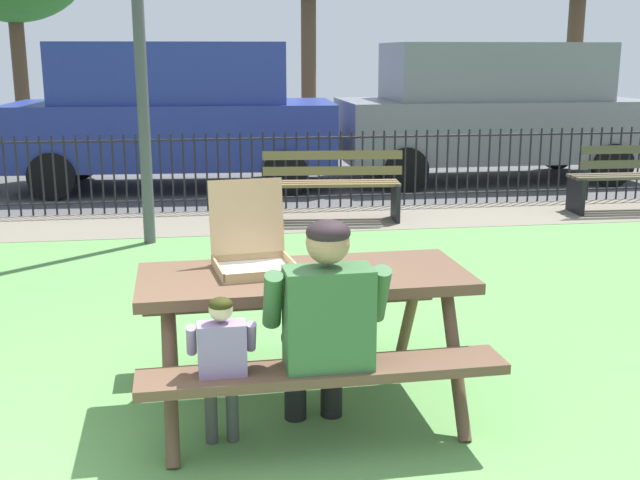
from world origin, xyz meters
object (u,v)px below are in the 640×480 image
(pizza_box_open, at_px, (252,248))
(park_bench_right, at_px, (636,179))
(park_bench_center, at_px, (332,186))
(child_at_table, at_px, (222,359))
(parked_car_left, at_px, (174,112))
(adult_at_table, at_px, (325,322))
(parked_car_center, at_px, (492,109))
(picnic_table_foreground, at_px, (304,303))

(pizza_box_open, bearing_deg, park_bench_right, 42.84)
(pizza_box_open, relative_size, park_bench_center, 0.32)
(child_at_table, distance_m, parked_car_left, 8.12)
(park_bench_center, height_order, parked_car_left, parked_car_left)
(park_bench_right, xyz_separation_m, parked_car_left, (-5.70, 2.70, 0.68))
(park_bench_right, height_order, parked_car_left, parked_car_left)
(adult_at_table, xyz_separation_m, park_bench_center, (0.91, 5.33, -0.24))
(pizza_box_open, bearing_deg, parked_car_center, 60.65)
(pizza_box_open, height_order, child_at_table, pizza_box_open)
(parked_car_center, bearing_deg, park_bench_right, -71.68)
(picnic_table_foreground, relative_size, child_at_table, 2.19)
(pizza_box_open, relative_size, parked_car_left, 0.11)
(pizza_box_open, xyz_separation_m, child_at_table, (-0.20, -0.70, -0.37))
(child_at_table, relative_size, parked_car_left, 0.18)
(park_bench_center, relative_size, parked_car_center, 0.35)
(park_bench_center, height_order, parked_car_center, parked_car_center)
(picnic_table_foreground, relative_size, parked_car_center, 0.40)
(pizza_box_open, bearing_deg, park_bench_center, 75.36)
(adult_at_table, bearing_deg, picnic_table_foreground, 94.20)
(park_bench_center, bearing_deg, parked_car_left, 124.72)
(picnic_table_foreground, xyz_separation_m, parked_car_left, (-0.92, 7.54, 0.50))
(park_bench_right, xyz_separation_m, parked_car_center, (-0.90, 2.71, 0.68))
(picnic_table_foreground, height_order, parked_car_left, parked_car_left)
(pizza_box_open, distance_m, park_bench_right, 6.90)
(parked_car_left, bearing_deg, picnic_table_foreground, -83.01)
(pizza_box_open, distance_m, child_at_table, 0.82)
(park_bench_right, distance_m, parked_car_left, 6.35)
(parked_car_center, bearing_deg, parked_car_left, -180.00)
(picnic_table_foreground, relative_size, park_bench_right, 1.15)
(park_bench_center, relative_size, park_bench_right, 1.01)
(picnic_table_foreground, bearing_deg, park_bench_right, 45.35)
(pizza_box_open, xyz_separation_m, park_bench_right, (5.05, 4.68, -0.47))
(park_bench_center, bearing_deg, park_bench_right, -0.00)
(park_bench_center, distance_m, parked_car_center, 4.05)
(parked_car_center, bearing_deg, pizza_box_open, -119.35)
(pizza_box_open, bearing_deg, picnic_table_foreground, -29.23)
(adult_at_table, bearing_deg, parked_car_center, 64.45)
(picnic_table_foreground, xyz_separation_m, park_bench_right, (4.78, 4.83, -0.18))
(park_bench_right, height_order, parked_car_center, parked_car_center)
(pizza_box_open, distance_m, parked_car_center, 8.48)
(picnic_table_foreground, xyz_separation_m, child_at_table, (-0.47, -0.55, -0.09))
(adult_at_table, distance_m, parked_car_center, 8.92)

